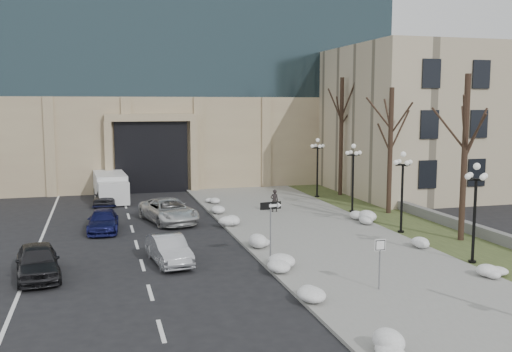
# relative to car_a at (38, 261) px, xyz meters

# --- Properties ---
(ground) EXTENTS (160.00, 160.00, 0.00)m
(ground) POSITION_rel_car_a_xyz_m (10.96, -9.24, -0.73)
(ground) COLOR black
(ground) RESTS_ON ground
(sidewalk) EXTENTS (9.00, 40.00, 0.12)m
(sidewalk) POSITION_rel_car_a_xyz_m (14.46, 4.76, -0.67)
(sidewalk) COLOR gray
(sidewalk) RESTS_ON ground
(curb) EXTENTS (0.30, 40.00, 0.14)m
(curb) POSITION_rel_car_a_xyz_m (9.96, 4.76, -0.66)
(curb) COLOR gray
(curb) RESTS_ON ground
(grass_strip) EXTENTS (4.00, 40.00, 0.10)m
(grass_strip) POSITION_rel_car_a_xyz_m (20.96, 4.76, -0.68)
(grass_strip) COLOR #374321
(grass_strip) RESTS_ON ground
(stone_wall) EXTENTS (0.50, 30.00, 0.70)m
(stone_wall) POSITION_rel_car_a_xyz_m (22.96, 6.76, -0.38)
(stone_wall) COLOR slate
(stone_wall) RESTS_ON ground
(classical_building) EXTENTS (22.00, 18.12, 12.00)m
(classical_building) POSITION_rel_car_a_xyz_m (32.96, 18.74, 5.27)
(classical_building) COLOR #BCAB8D
(classical_building) RESTS_ON ground
(car_a) EXTENTS (2.27, 4.50, 1.47)m
(car_a) POSITION_rel_car_a_xyz_m (0.00, 0.00, 0.00)
(car_a) COLOR black
(car_a) RESTS_ON ground
(car_b) EXTENTS (1.93, 4.18, 1.33)m
(car_b) POSITION_rel_car_a_xyz_m (5.69, 0.74, -0.07)
(car_b) COLOR #A9ABB1
(car_b) RESTS_ON ground
(car_c) EXTENTS (1.94, 4.30, 1.22)m
(car_c) POSITION_rel_car_a_xyz_m (2.81, 8.63, -0.12)
(car_c) COLOR #171A52
(car_c) RESTS_ON ground
(car_d) EXTENTS (3.67, 5.81, 1.49)m
(car_d) POSITION_rel_car_a_xyz_m (6.81, 10.09, 0.01)
(car_d) COLOR silver
(car_d) RESTS_ON ground
(car_e) EXTENTS (2.04, 4.05, 1.32)m
(car_e) POSITION_rel_car_a_xyz_m (3.10, 17.60, -0.07)
(car_e) COLOR #323238
(car_e) RESTS_ON ground
(pedestrian) EXTENTS (0.57, 0.39, 1.53)m
(pedestrian) POSITION_rel_car_a_xyz_m (14.11, 11.14, 0.15)
(pedestrian) COLOR black
(pedestrian) RESTS_ON sidewalk
(box_truck) EXTENTS (2.63, 6.61, 2.06)m
(box_truck) POSITION_rel_car_a_xyz_m (3.50, 19.60, 0.26)
(box_truck) COLOR silver
(box_truck) RESTS_ON ground
(one_way_sign) EXTENTS (1.10, 0.31, 2.92)m
(one_way_sign) POSITION_rel_car_a_xyz_m (10.46, -0.48, 1.67)
(one_way_sign) COLOR slate
(one_way_sign) RESTS_ON ground
(keep_sign) EXTENTS (0.46, 0.07, 2.14)m
(keep_sign) POSITION_rel_car_a_xyz_m (13.22, -5.61, 0.84)
(keep_sign) COLOR slate
(keep_sign) RESTS_ON ground
(snow_clump_a) EXTENTS (1.10, 1.60, 0.36)m
(snow_clump_a) POSITION_rel_car_a_xyz_m (10.39, -11.08, -0.43)
(snow_clump_a) COLOR white
(snow_clump_a) RESTS_ON sidewalk
(snow_clump_b) EXTENTS (1.10, 1.60, 0.36)m
(snow_clump_b) POSITION_rel_car_a_xyz_m (10.47, -6.39, -0.43)
(snow_clump_b) COLOR white
(snow_clump_b) RESTS_ON sidewalk
(snow_clump_c) EXTENTS (1.10, 1.60, 0.36)m
(snow_clump_c) POSITION_rel_car_a_xyz_m (10.30, -2.13, -0.43)
(snow_clump_c) COLOR white
(snow_clump_c) RESTS_ON sidewalk
(snow_clump_d) EXTENTS (1.10, 1.60, 0.36)m
(snow_clump_d) POSITION_rel_car_a_xyz_m (10.39, 2.43, -0.43)
(snow_clump_d) COLOR white
(snow_clump_d) RESTS_ON sidewalk
(snow_clump_e) EXTENTS (1.10, 1.60, 0.36)m
(snow_clump_e) POSITION_rel_car_a_xyz_m (10.10, 7.21, -0.43)
(snow_clump_e) COLOR white
(snow_clump_e) RESTS_ON sidewalk
(snow_clump_f) EXTENTS (1.10, 1.60, 0.36)m
(snow_clump_f) POSITION_rel_car_a_xyz_m (10.48, 11.82, -0.43)
(snow_clump_f) COLOR white
(snow_clump_f) RESTS_ON sidewalk
(snow_clump_g) EXTENTS (1.10, 1.60, 0.36)m
(snow_clump_g) POSITION_rel_car_a_xyz_m (10.47, 15.71, -0.43)
(snow_clump_g) COLOR white
(snow_clump_g) RESTS_ON sidewalk
(snow_clump_h) EXTENTS (1.10, 1.60, 0.36)m
(snow_clump_h) POSITION_rel_car_a_xyz_m (18.76, -5.67, -0.43)
(snow_clump_h) COLOR white
(snow_clump_h) RESTS_ON sidewalk
(snow_clump_i) EXTENTS (1.10, 1.60, 0.36)m
(snow_clump_i) POSITION_rel_car_a_xyz_m (18.28, 0.04, -0.43)
(snow_clump_i) COLOR white
(snow_clump_i) RESTS_ON sidewalk
(snow_clump_j) EXTENTS (1.10, 1.60, 0.36)m
(snow_clump_j) POSITION_rel_car_a_xyz_m (18.66, 6.19, -0.43)
(snow_clump_j) COLOR white
(snow_clump_j) RESTS_ON sidewalk
(snow_clump_k) EXTENTS (1.10, 1.60, 0.36)m
(snow_clump_k) POSITION_rel_car_a_xyz_m (18.73, 7.09, -0.43)
(snow_clump_k) COLOR white
(snow_clump_k) RESTS_ON sidewalk
(lamppost_a) EXTENTS (1.18, 1.18, 4.76)m
(lamppost_a) POSITION_rel_car_a_xyz_m (19.26, -3.24, 2.34)
(lamppost_a) COLOR black
(lamppost_a) RESTS_ON ground
(lamppost_b) EXTENTS (1.18, 1.18, 4.76)m
(lamppost_b) POSITION_rel_car_a_xyz_m (19.26, 3.26, 2.34)
(lamppost_b) COLOR black
(lamppost_b) RESTS_ON ground
(lamppost_c) EXTENTS (1.18, 1.18, 4.76)m
(lamppost_c) POSITION_rel_car_a_xyz_m (19.26, 9.76, 2.34)
(lamppost_c) COLOR black
(lamppost_c) RESTS_ON ground
(lamppost_d) EXTENTS (1.18, 1.18, 4.76)m
(lamppost_d) POSITION_rel_car_a_xyz_m (19.26, 16.26, 2.34)
(lamppost_d) COLOR black
(lamppost_d) RESTS_ON ground
(tree_near) EXTENTS (3.20, 3.20, 9.00)m
(tree_near) POSITION_rel_car_a_xyz_m (21.46, 0.76, 5.09)
(tree_near) COLOR black
(tree_near) RESTS_ON ground
(tree_mid) EXTENTS (3.20, 3.20, 8.50)m
(tree_mid) POSITION_rel_car_a_xyz_m (21.46, 8.76, 4.77)
(tree_mid) COLOR black
(tree_mid) RESTS_ON ground
(tree_far) EXTENTS (3.20, 3.20, 9.50)m
(tree_far) POSITION_rel_car_a_xyz_m (21.46, 16.76, 5.42)
(tree_far) COLOR black
(tree_far) RESTS_ON ground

